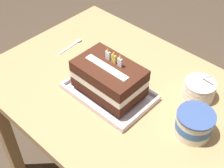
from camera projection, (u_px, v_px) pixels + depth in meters
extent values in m
cube|color=tan|center=(115.00, 88.00, 1.30)|extent=(1.04, 0.79, 0.04)
cube|color=tan|center=(5.00, 132.00, 1.62)|extent=(0.06, 0.06, 0.74)
cube|color=tan|center=(97.00, 70.00, 1.97)|extent=(0.06, 0.06, 0.74)
cube|color=silver|center=(109.00, 93.00, 1.25)|extent=(0.34, 0.22, 0.01)
cube|color=silver|center=(90.00, 106.00, 1.18)|extent=(0.34, 0.01, 0.02)
cube|color=silver|center=(127.00, 78.00, 1.29)|extent=(0.34, 0.01, 0.02)
cube|color=silver|center=(81.00, 72.00, 1.32)|extent=(0.01, 0.20, 0.02)
cube|color=silver|center=(141.00, 113.00, 1.16)|extent=(0.01, 0.20, 0.02)
cube|color=#442014|center=(109.00, 85.00, 1.22)|extent=(0.26, 0.17, 0.05)
cube|color=white|center=(109.00, 78.00, 1.19)|extent=(0.26, 0.16, 0.03)
cube|color=#442014|center=(109.00, 71.00, 1.16)|extent=(0.26, 0.17, 0.05)
cube|color=silver|center=(107.00, 67.00, 1.14)|extent=(0.20, 0.03, 0.00)
cube|color=white|center=(108.00, 55.00, 1.17)|extent=(0.02, 0.01, 0.04)
ellipsoid|color=yellow|center=(108.00, 50.00, 1.15)|extent=(0.01, 0.01, 0.01)
cube|color=#EFC64C|center=(114.00, 59.00, 1.15)|extent=(0.02, 0.01, 0.04)
ellipsoid|color=yellow|center=(114.00, 54.00, 1.13)|extent=(0.01, 0.01, 0.01)
cube|color=white|center=(120.00, 62.00, 1.14)|extent=(0.02, 0.01, 0.04)
ellipsoid|color=yellow|center=(120.00, 57.00, 1.12)|extent=(0.01, 0.01, 0.01)
cylinder|color=silver|center=(198.00, 94.00, 1.23)|extent=(0.13, 0.13, 0.02)
cylinder|color=silver|center=(199.00, 91.00, 1.22)|extent=(0.12, 0.12, 0.02)
cylinder|color=silver|center=(199.00, 88.00, 1.21)|extent=(0.12, 0.12, 0.02)
cylinder|color=silver|center=(200.00, 85.00, 1.20)|extent=(0.12, 0.12, 0.02)
cylinder|color=silver|center=(206.00, 78.00, 1.18)|extent=(0.05, 0.03, 0.06)
cylinder|color=silver|center=(194.00, 125.00, 1.08)|extent=(0.13, 0.13, 0.09)
cylinder|color=#386BB2|center=(194.00, 124.00, 1.08)|extent=(0.13, 0.13, 0.03)
cylinder|color=#3B5592|center=(197.00, 115.00, 1.05)|extent=(0.13, 0.13, 0.01)
ellipsoid|color=silver|center=(79.00, 40.00, 1.50)|extent=(0.02, 0.03, 0.01)
cube|color=silver|center=(67.00, 48.00, 1.46)|extent=(0.02, 0.12, 0.00)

